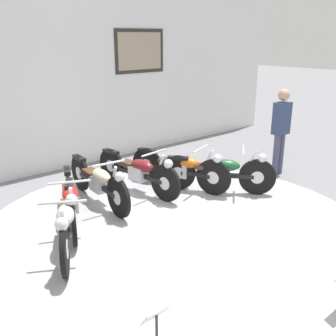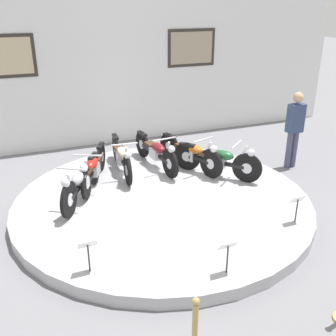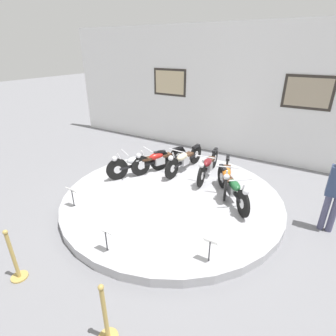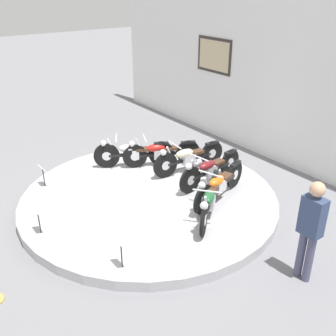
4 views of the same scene
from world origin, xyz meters
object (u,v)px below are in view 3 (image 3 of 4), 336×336
info_placard_front_left (72,193)px  motorcycle_orange (226,175)px  info_placard_front_centre (106,235)px  stanchion_post_left_of_entry (15,263)px  info_placard_front_right (210,245)px  motorcycle_silver (138,163)px  visitor_standing (336,189)px  motorcycle_cream (184,159)px  stanchion_post_right_of_entry (106,322)px  motorcycle_green (233,187)px  motorcycle_maroon (208,165)px  motorcycle_red (159,159)px

info_placard_front_left → motorcycle_orange: bearing=44.5°
info_placard_front_centre → stanchion_post_left_of_entry: bearing=-132.4°
info_placard_front_left → info_placard_front_right: size_ratio=1.00×
motorcycle_silver → visitor_standing: 4.93m
motorcycle_cream → motorcycle_silver: bearing=-137.7°
info_placard_front_right → stanchion_post_right_of_entry: 2.00m
motorcycle_green → stanchion_post_left_of_entry: 4.71m
motorcycle_silver → info_placard_front_left: motorcycle_silver is taller
motorcycle_green → motorcycle_maroon: bearing=137.9°
motorcycle_orange → stanchion_post_left_of_entry: 5.06m
motorcycle_maroon → visitor_standing: visitor_standing is taller
motorcycle_silver → motorcycle_orange: 2.55m
motorcycle_green → stanchion_post_left_of_entry: bearing=-121.4°
motorcycle_orange → info_placard_front_left: motorcycle_orange is taller
motorcycle_cream → motorcycle_maroon: 0.79m
info_placard_front_right → stanchion_post_left_of_entry: bearing=-146.0°
info_placard_front_right → stanchion_post_left_of_entry: size_ratio=0.50×
motorcycle_orange → visitor_standing: 2.49m
motorcycle_orange → motorcycle_green: 0.69m
motorcycle_red → motorcycle_maroon: bearing=13.3°
motorcycle_green → visitor_standing: bearing=6.0°
motorcycle_green → info_placard_front_centre: size_ratio=3.04×
info_placard_front_centre → stanchion_post_left_of_entry: stanchion_post_left_of_entry is taller
motorcycle_maroon → info_placard_front_left: (-2.12, -3.09, -0.01)m
stanchion_post_left_of_entry → motorcycle_silver: bearing=95.5°
motorcycle_green → info_placard_front_centre: motorcycle_green is taller
motorcycle_green → info_placard_front_left: bearing=-145.6°
info_placard_front_left → info_placard_front_right: 3.46m
motorcycle_silver → visitor_standing: bearing=2.6°
motorcycle_maroon → motorcycle_cream: bearing=180.0°
motorcycle_cream → motorcycle_orange: 1.50m
motorcycle_cream → motorcycle_green: (1.82, -0.93, -0.00)m
visitor_standing → motorcycle_cream: bearing=169.6°
motorcycle_green → stanchion_post_left_of_entry: (-2.46, -4.02, -0.24)m
motorcycle_red → stanchion_post_left_of_entry: bearing=-89.5°
info_placard_front_left → motorcycle_green: bearing=34.4°
motorcycle_silver → motorcycle_cream: bearing=42.3°
info_placard_front_right → stanchion_post_left_of_entry: stanchion_post_left_of_entry is taller
motorcycle_silver → motorcycle_maroon: motorcycle_silver is taller
motorcycle_cream → visitor_standing: bearing=-10.4°
motorcycle_red → motorcycle_orange: motorcycle_orange is taller
motorcycle_red → info_placard_front_left: (-0.66, -2.74, -0.01)m
motorcycle_green → info_placard_front_left: size_ratio=3.04×
motorcycle_green → info_placard_front_right: size_ratio=3.04×
motorcycle_orange → stanchion_post_right_of_entry: stanchion_post_right_of_entry is taller
info_placard_front_right → motorcycle_orange: bearing=103.7°
motorcycle_maroon → info_placard_front_centre: size_ratio=3.84×
motorcycle_cream → info_placard_front_centre: 3.84m
motorcycle_silver → info_placard_front_right: bearing=-34.4°
stanchion_post_right_of_entry → motorcycle_orange: bearing=89.6°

